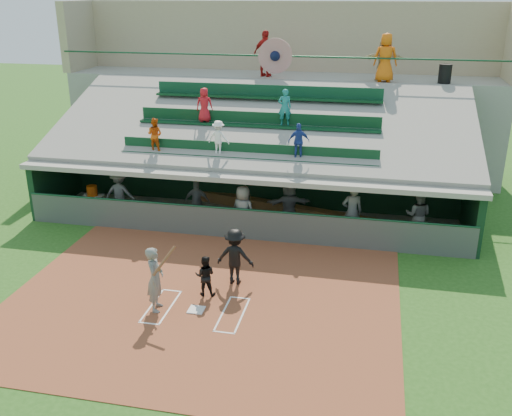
% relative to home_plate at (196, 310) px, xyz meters
% --- Properties ---
extents(ground, '(100.00, 100.00, 0.00)m').
position_rel_home_plate_xyz_m(ground, '(0.00, 0.00, -0.04)').
color(ground, '#235116').
rests_on(ground, ground).
extents(dirt_slab, '(11.00, 9.00, 0.02)m').
position_rel_home_plate_xyz_m(dirt_slab, '(0.00, 0.50, -0.03)').
color(dirt_slab, brown).
rests_on(dirt_slab, ground).
extents(home_plate, '(0.43, 0.43, 0.03)m').
position_rel_home_plate_xyz_m(home_plate, '(0.00, 0.00, 0.00)').
color(home_plate, silver).
rests_on(home_plate, dirt_slab).
extents(batters_box_chalk, '(2.65, 1.85, 0.01)m').
position_rel_home_plate_xyz_m(batters_box_chalk, '(0.00, 0.00, -0.01)').
color(batters_box_chalk, white).
rests_on(batters_box_chalk, dirt_slab).
extents(dugout_floor, '(16.00, 3.50, 0.04)m').
position_rel_home_plate_xyz_m(dugout_floor, '(0.00, 6.75, -0.02)').
color(dugout_floor, gray).
rests_on(dugout_floor, ground).
extents(concourse_slab, '(20.00, 3.00, 4.60)m').
position_rel_home_plate_xyz_m(concourse_slab, '(0.00, 13.50, 2.26)').
color(concourse_slab, gray).
rests_on(concourse_slab, ground).
extents(grandstand, '(20.40, 10.40, 7.80)m').
position_rel_home_plate_xyz_m(grandstand, '(-0.01, 10.52, 2.23)').
color(grandstand, '#4F544F').
rests_on(grandstand, ground).
extents(batter_at_plate, '(0.91, 0.79, 1.95)m').
position_rel_home_plate_xyz_m(batter_at_plate, '(-1.07, -0.15, 0.92)').
color(batter_at_plate, '#5E615C').
rests_on(batter_at_plate, dirt_slab).
extents(catcher, '(0.63, 0.52, 1.21)m').
position_rel_home_plate_xyz_m(catcher, '(-0.00, 0.91, 0.59)').
color(catcher, black).
rests_on(catcher, dirt_slab).
extents(home_umpire, '(1.12, 0.65, 1.73)m').
position_rel_home_plate_xyz_m(home_umpire, '(0.67, 1.78, 0.85)').
color(home_umpire, black).
rests_on(home_umpire, dirt_slab).
extents(dugout_bench, '(13.65, 4.05, 0.42)m').
position_rel_home_plate_xyz_m(dugout_bench, '(-0.15, 7.94, 0.22)').
color(dugout_bench, olive).
rests_on(dugout_bench, dugout_floor).
extents(white_table, '(0.85, 0.68, 0.69)m').
position_rel_home_plate_xyz_m(white_table, '(-6.18, 6.18, 0.35)').
color(white_table, white).
rests_on(white_table, dugout_floor).
extents(water_cooler, '(0.40, 0.40, 0.40)m').
position_rel_home_plate_xyz_m(water_cooler, '(-6.20, 6.25, 0.90)').
color(water_cooler, '#D14F0C').
rests_on(water_cooler, white_table).
extents(dugout_player_a, '(1.23, 0.75, 1.86)m').
position_rel_home_plate_xyz_m(dugout_player_a, '(-4.95, 6.10, 0.93)').
color(dugout_player_a, '#555853').
rests_on(dugout_player_a, dugout_floor).
extents(dugout_player_b, '(0.99, 0.48, 1.63)m').
position_rel_home_plate_xyz_m(dugout_player_b, '(-1.87, 6.12, 0.82)').
color(dugout_player_b, '#525551').
rests_on(dugout_player_b, dugout_floor).
extents(dugout_player_c, '(1.05, 0.86, 1.85)m').
position_rel_home_plate_xyz_m(dugout_player_c, '(0.10, 5.27, 0.93)').
color(dugout_player_c, '#555752').
rests_on(dugout_player_c, dugout_floor).
extents(dugout_player_d, '(1.71, 0.97, 1.76)m').
position_rel_home_plate_xyz_m(dugout_player_d, '(1.58, 6.32, 0.88)').
color(dugout_player_d, '#575954').
rests_on(dugout_player_d, dugout_floor).
extents(dugout_player_e, '(0.81, 0.64, 1.97)m').
position_rel_home_plate_xyz_m(dugout_player_e, '(3.88, 5.80, 0.99)').
color(dugout_player_e, '#575A55').
rests_on(dugout_player_e, dugout_floor).
extents(dugout_player_f, '(0.99, 0.83, 1.80)m').
position_rel_home_plate_xyz_m(dugout_player_f, '(6.14, 6.17, 0.91)').
color(dugout_player_f, '#5C5E59').
rests_on(dugout_player_f, dugout_floor).
extents(trash_bin, '(0.53, 0.53, 0.79)m').
position_rel_home_plate_xyz_m(trash_bin, '(7.16, 12.34, 4.96)').
color(trash_bin, black).
rests_on(trash_bin, concourse_slab).
extents(concourse_staff_a, '(1.28, 0.87, 2.02)m').
position_rel_home_plate_xyz_m(concourse_staff_a, '(-0.57, 12.77, 5.57)').
color(concourse_staff_a, '#AD1613').
rests_on(concourse_staff_a, concourse_slab).
extents(concourse_staff_b, '(0.99, 0.65, 2.02)m').
position_rel_home_plate_xyz_m(concourse_staff_b, '(4.68, 12.20, 5.58)').
color(concourse_staff_b, orange).
rests_on(concourse_staff_b, concourse_slab).
extents(concourse_staff_c, '(1.71, 0.74, 1.79)m').
position_rel_home_plate_xyz_m(concourse_staff_c, '(4.60, 12.56, 5.46)').
color(concourse_staff_c, tan).
rests_on(concourse_staff_c, concourse_slab).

